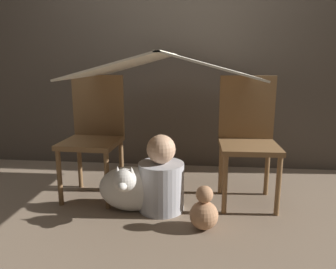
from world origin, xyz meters
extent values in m
plane|color=#7A6651|center=(0.00, 0.00, 0.00)|extent=(8.80, 8.80, 0.00)
cube|color=#4C4238|center=(0.00, 0.97, 1.25)|extent=(7.00, 0.05, 2.50)
cylinder|color=brown|center=(-0.78, -0.10, 0.21)|extent=(0.04, 0.04, 0.42)
cylinder|color=brown|center=(-0.42, -0.11, 0.21)|extent=(0.04, 0.04, 0.42)
cylinder|color=brown|center=(-0.77, 0.26, 0.21)|extent=(0.04, 0.04, 0.42)
cylinder|color=brown|center=(-0.40, 0.25, 0.21)|extent=(0.04, 0.04, 0.42)
cube|color=brown|center=(-0.59, 0.08, 0.44)|extent=(0.44, 0.44, 0.04)
cube|color=brown|center=(-0.58, 0.27, 0.70)|extent=(0.42, 0.05, 0.48)
cylinder|color=brown|center=(0.42, -0.11, 0.21)|extent=(0.04, 0.04, 0.42)
cylinder|color=brown|center=(0.78, -0.10, 0.21)|extent=(0.04, 0.04, 0.42)
cylinder|color=brown|center=(0.41, 0.25, 0.21)|extent=(0.04, 0.04, 0.42)
cylinder|color=brown|center=(0.77, 0.26, 0.21)|extent=(0.04, 0.04, 0.42)
cube|color=brown|center=(0.59, 0.08, 0.44)|extent=(0.43, 0.43, 0.04)
cube|color=brown|center=(0.59, 0.27, 0.70)|extent=(0.42, 0.04, 0.48)
cube|color=silver|center=(-0.30, 0.08, 1.02)|extent=(0.60, 1.19, 0.17)
cube|color=silver|center=(0.30, 0.08, 1.02)|extent=(0.60, 1.19, 0.17)
cube|color=silver|center=(0.00, 0.08, 1.10)|extent=(0.04, 1.19, 0.01)
cylinder|color=#B2B2B7|center=(-0.03, -0.09, 0.17)|extent=(0.32, 0.32, 0.35)
sphere|color=#D6A884|center=(-0.03, -0.09, 0.45)|extent=(0.20, 0.20, 0.20)
ellipsoid|color=silver|center=(-0.24, -0.14, 0.17)|extent=(0.45, 0.18, 0.33)
sphere|color=silver|center=(-0.24, -0.31, 0.29)|extent=(0.15, 0.15, 0.15)
ellipsoid|color=silver|center=(-0.24, -0.38, 0.28)|extent=(0.06, 0.08, 0.05)
cone|color=silver|center=(-0.29, -0.31, 0.36)|extent=(0.05, 0.05, 0.07)
cone|color=silver|center=(-0.20, -0.31, 0.36)|extent=(0.05, 0.05, 0.07)
sphere|color=tan|center=(0.27, -0.34, 0.09)|extent=(0.18, 0.18, 0.18)
sphere|color=tan|center=(0.27, -0.34, 0.23)|extent=(0.11, 0.11, 0.11)
camera|label=1|loc=(0.24, -2.27, 1.05)|focal=35.00mm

